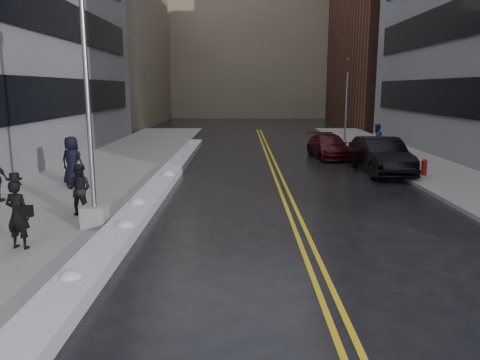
{
  "coord_description": "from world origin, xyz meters",
  "views": [
    {
      "loc": [
        0.81,
        -10.65,
        3.99
      ],
      "look_at": [
        0.77,
        2.98,
        1.3
      ],
      "focal_mm": 35.0,
      "sensor_mm": 36.0,
      "label": 1
    }
  ],
  "objects_px": {
    "fire_hydrant": "(424,166)",
    "lamppost": "(90,142)",
    "car_maroon": "(329,146)",
    "pedestrian_fedora": "(18,214)",
    "pedestrian_b": "(79,189)",
    "pedestrian_east": "(376,139)",
    "car_black": "(381,156)",
    "pedestrian_c": "(72,161)",
    "traffic_signal": "(347,96)"
  },
  "relations": [
    {
      "from": "lamppost",
      "to": "pedestrian_fedora",
      "type": "relative_size",
      "value": 4.48
    },
    {
      "from": "car_maroon",
      "to": "lamppost",
      "type": "bearing_deg",
      "value": -127.69
    },
    {
      "from": "car_black",
      "to": "pedestrian_east",
      "type": "bearing_deg",
      "value": 74.35
    },
    {
      "from": "lamppost",
      "to": "pedestrian_east",
      "type": "distance_m",
      "value": 19.02
    },
    {
      "from": "fire_hydrant",
      "to": "pedestrian_fedora",
      "type": "xyz_separation_m",
      "value": [
        -13.57,
        -9.8,
        0.45
      ]
    },
    {
      "from": "fire_hydrant",
      "to": "lamppost",
      "type": "bearing_deg",
      "value": -146.96
    },
    {
      "from": "lamppost",
      "to": "pedestrian_b",
      "type": "relative_size",
      "value": 4.8
    },
    {
      "from": "pedestrian_b",
      "to": "car_maroon",
      "type": "xyz_separation_m",
      "value": [
        10.07,
        13.07,
        -0.28
      ]
    },
    {
      "from": "car_black",
      "to": "fire_hydrant",
      "type": "bearing_deg",
      "value": -38.76
    },
    {
      "from": "traffic_signal",
      "to": "car_maroon",
      "type": "distance_m",
      "value": 8.49
    },
    {
      "from": "pedestrian_east",
      "to": "traffic_signal",
      "type": "bearing_deg",
      "value": -125.1
    },
    {
      "from": "pedestrian_east",
      "to": "car_black",
      "type": "height_order",
      "value": "pedestrian_east"
    },
    {
      "from": "fire_hydrant",
      "to": "car_maroon",
      "type": "relative_size",
      "value": 0.16
    },
    {
      "from": "pedestrian_east",
      "to": "pedestrian_fedora",
      "type": "bearing_deg",
      "value": 14.18
    },
    {
      "from": "pedestrian_fedora",
      "to": "car_black",
      "type": "xyz_separation_m",
      "value": [
        11.96,
        11.01,
        -0.15
      ]
    },
    {
      "from": "pedestrian_c",
      "to": "car_black",
      "type": "relative_size",
      "value": 0.38
    },
    {
      "from": "pedestrian_fedora",
      "to": "fire_hydrant",
      "type": "bearing_deg",
      "value": -131.63
    },
    {
      "from": "fire_hydrant",
      "to": "pedestrian_c",
      "type": "relative_size",
      "value": 0.37
    },
    {
      "from": "lamppost",
      "to": "pedestrian_c",
      "type": "bearing_deg",
      "value": 114.59
    },
    {
      "from": "lamppost",
      "to": "car_maroon",
      "type": "relative_size",
      "value": 1.66
    },
    {
      "from": "fire_hydrant",
      "to": "car_maroon",
      "type": "bearing_deg",
      "value": 115.78
    },
    {
      "from": "pedestrian_c",
      "to": "lamppost",
      "type": "bearing_deg",
      "value": 130.75
    },
    {
      "from": "lamppost",
      "to": "pedestrian_c",
      "type": "height_order",
      "value": "lamppost"
    },
    {
      "from": "pedestrian_fedora",
      "to": "pedestrian_b",
      "type": "bearing_deg",
      "value": -85.04
    },
    {
      "from": "pedestrian_c",
      "to": "fire_hydrant",
      "type": "bearing_deg",
      "value": -155.64
    },
    {
      "from": "lamppost",
      "to": "car_maroon",
      "type": "distance_m",
      "value": 17.19
    },
    {
      "from": "pedestrian_b",
      "to": "lamppost",
      "type": "bearing_deg",
      "value": 125.89
    },
    {
      "from": "car_maroon",
      "to": "pedestrian_fedora",
      "type": "bearing_deg",
      "value": -127.99
    },
    {
      "from": "fire_hydrant",
      "to": "pedestrian_c",
      "type": "xyz_separation_m",
      "value": [
        -14.97,
        -2.16,
        0.58
      ]
    },
    {
      "from": "pedestrian_b",
      "to": "pedestrian_east",
      "type": "height_order",
      "value": "pedestrian_east"
    },
    {
      "from": "pedestrian_fedora",
      "to": "pedestrian_b",
      "type": "relative_size",
      "value": 1.07
    },
    {
      "from": "fire_hydrant",
      "to": "traffic_signal",
      "type": "bearing_deg",
      "value": 92.05
    },
    {
      "from": "pedestrian_fedora",
      "to": "pedestrian_c",
      "type": "relative_size",
      "value": 0.87
    },
    {
      "from": "traffic_signal",
      "to": "car_black",
      "type": "bearing_deg",
      "value": -94.96
    },
    {
      "from": "car_black",
      "to": "pedestrian_b",
      "type": "bearing_deg",
      "value": -147.51
    },
    {
      "from": "pedestrian_east",
      "to": "car_maroon",
      "type": "bearing_deg",
      "value": -31.26
    },
    {
      "from": "pedestrian_fedora",
      "to": "car_maroon",
      "type": "distance_m",
      "value": 19.29
    },
    {
      "from": "fire_hydrant",
      "to": "pedestrian_fedora",
      "type": "height_order",
      "value": "pedestrian_fedora"
    },
    {
      "from": "traffic_signal",
      "to": "car_maroon",
      "type": "height_order",
      "value": "traffic_signal"
    },
    {
      "from": "car_black",
      "to": "pedestrian_fedora",
      "type": "bearing_deg",
      "value": -139.26
    },
    {
      "from": "pedestrian_c",
      "to": "pedestrian_fedora",
      "type": "bearing_deg",
      "value": 116.56
    },
    {
      "from": "lamppost",
      "to": "car_black",
      "type": "height_order",
      "value": "lamppost"
    },
    {
      "from": "traffic_signal",
      "to": "pedestrian_fedora",
      "type": "height_order",
      "value": "traffic_signal"
    },
    {
      "from": "pedestrian_fedora",
      "to": "car_maroon",
      "type": "height_order",
      "value": "pedestrian_fedora"
    },
    {
      "from": "pedestrian_fedora",
      "to": "pedestrian_b",
      "type": "xyz_separation_m",
      "value": [
        0.41,
        3.11,
        -0.06
      ]
    },
    {
      "from": "lamppost",
      "to": "pedestrian_c",
      "type": "relative_size",
      "value": 3.9
    },
    {
      "from": "car_maroon",
      "to": "traffic_signal",
      "type": "bearing_deg",
      "value": 66.2
    },
    {
      "from": "lamppost",
      "to": "pedestrian_fedora",
      "type": "height_order",
      "value": "lamppost"
    },
    {
      "from": "car_black",
      "to": "car_maroon",
      "type": "height_order",
      "value": "car_black"
    },
    {
      "from": "lamppost",
      "to": "pedestrian_c",
      "type": "distance_m",
      "value": 6.58
    }
  ]
}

